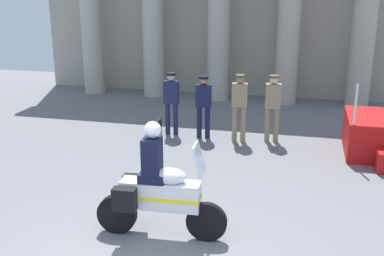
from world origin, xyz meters
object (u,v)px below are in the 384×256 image
at_px(officer_in_row_0, 171,98).
at_px(briefcase_on_ground, 158,126).
at_px(officer_in_row_2, 239,103).
at_px(officer_in_row_1, 204,102).
at_px(motorcycle_with_rider, 156,190).
at_px(officer_in_row_3, 273,103).

distance_m(officer_in_row_0, briefcase_on_ground, 0.89).
distance_m(officer_in_row_2, briefcase_on_ground, 2.37).
distance_m(officer_in_row_1, motorcycle_with_rider, 5.09).
bearing_deg(officer_in_row_3, officer_in_row_0, -3.87).
height_order(officer_in_row_2, motorcycle_with_rider, motorcycle_with_rider).
distance_m(officer_in_row_1, briefcase_on_ground, 1.50).
relative_size(officer_in_row_2, officer_in_row_3, 1.01).
bearing_deg(officer_in_row_0, officer_in_row_1, 169.10).
bearing_deg(officer_in_row_2, briefcase_on_ground, -9.16).
xyz_separation_m(officer_in_row_1, briefcase_on_ground, (-1.27, 0.13, -0.78)).
xyz_separation_m(officer_in_row_2, officer_in_row_3, (0.81, 0.18, -0.01)).
height_order(officer_in_row_1, officer_in_row_3, officer_in_row_3).
relative_size(officer_in_row_1, officer_in_row_3, 0.95).
bearing_deg(officer_in_row_0, motorcycle_with_rider, 99.55).
bearing_deg(officer_in_row_3, briefcase_on_ground, -4.29).
height_order(officer_in_row_2, briefcase_on_ground, officer_in_row_2).
height_order(officer_in_row_2, officer_in_row_3, officer_in_row_2).
relative_size(officer_in_row_2, briefcase_on_ground, 4.77).
bearing_deg(officer_in_row_3, officer_in_row_1, -0.29).
xyz_separation_m(motorcycle_with_rider, briefcase_on_ground, (-1.62, 5.21, -0.61)).
relative_size(officer_in_row_1, motorcycle_with_rider, 0.78).
height_order(motorcycle_with_rider, briefcase_on_ground, motorcycle_with_rider).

